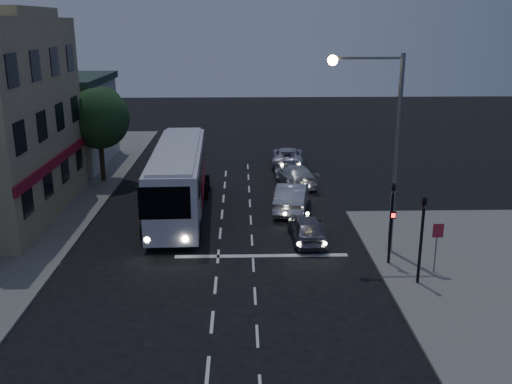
{
  "coord_description": "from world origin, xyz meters",
  "views": [
    {
      "loc": [
        1.08,
        -22.37,
        10.37
      ],
      "look_at": [
        1.83,
        4.97,
        2.2
      ],
      "focal_mm": 40.0,
      "sensor_mm": 36.0,
      "label": 1
    }
  ],
  "objects_px": {
    "traffic_signal_main": "(392,214)",
    "street_tree": "(99,116)",
    "car_sedan_a": "(292,197)",
    "traffic_signal_side": "(422,230)",
    "regulatory_sign": "(437,240)",
    "tour_bus": "(179,178)",
    "car_suv": "(307,228)",
    "streetlight": "(383,132)",
    "car_sedan_c": "(288,156)",
    "car_sedan_b": "(295,175)"
  },
  "relations": [
    {
      "from": "traffic_signal_main",
      "to": "street_tree",
      "type": "relative_size",
      "value": 0.66
    },
    {
      "from": "car_sedan_a",
      "to": "traffic_signal_side",
      "type": "relative_size",
      "value": 1.18
    },
    {
      "from": "traffic_signal_side",
      "to": "regulatory_sign",
      "type": "xyz_separation_m",
      "value": [
        1.0,
        0.96,
        -0.82
      ]
    },
    {
      "from": "traffic_signal_main",
      "to": "street_tree",
      "type": "bearing_deg",
      "value": 137.97
    },
    {
      "from": "tour_bus",
      "to": "car_suv",
      "type": "height_order",
      "value": "tour_bus"
    },
    {
      "from": "car_sedan_a",
      "to": "streetlight",
      "type": "bearing_deg",
      "value": 127.79
    },
    {
      "from": "traffic_signal_side",
      "to": "regulatory_sign",
      "type": "relative_size",
      "value": 1.86
    },
    {
      "from": "traffic_signal_side",
      "to": "regulatory_sign",
      "type": "height_order",
      "value": "traffic_signal_side"
    },
    {
      "from": "traffic_signal_side",
      "to": "streetlight",
      "type": "distance_m",
      "value": 4.84
    },
    {
      "from": "car_sedan_c",
      "to": "traffic_signal_side",
      "type": "bearing_deg",
      "value": 104.82
    },
    {
      "from": "regulatory_sign",
      "to": "street_tree",
      "type": "height_order",
      "value": "street_tree"
    },
    {
      "from": "car_suv",
      "to": "car_sedan_a",
      "type": "relative_size",
      "value": 0.81
    },
    {
      "from": "car_sedan_a",
      "to": "car_sedan_b",
      "type": "height_order",
      "value": "car_sedan_a"
    },
    {
      "from": "car_sedan_b",
      "to": "car_sedan_c",
      "type": "distance_m",
      "value": 5.46
    },
    {
      "from": "streetlight",
      "to": "street_tree",
      "type": "xyz_separation_m",
      "value": [
        -15.55,
        12.82,
        -1.23
      ]
    },
    {
      "from": "tour_bus",
      "to": "car_sedan_c",
      "type": "distance_m",
      "value": 13.03
    },
    {
      "from": "tour_bus",
      "to": "car_sedan_c",
      "type": "xyz_separation_m",
      "value": [
        7.0,
        10.9,
        -1.37
      ]
    },
    {
      "from": "car_sedan_a",
      "to": "regulatory_sign",
      "type": "height_order",
      "value": "regulatory_sign"
    },
    {
      "from": "regulatory_sign",
      "to": "street_tree",
      "type": "bearing_deg",
      "value": 138.92
    },
    {
      "from": "traffic_signal_main",
      "to": "car_sedan_b",
      "type": "bearing_deg",
      "value": 102.78
    },
    {
      "from": "car_sedan_a",
      "to": "car_sedan_b",
      "type": "distance_m",
      "value": 5.26
    },
    {
      "from": "car_suv",
      "to": "car_sedan_c",
      "type": "xyz_separation_m",
      "value": [
        0.31,
        15.52,
        0.02
      ]
    },
    {
      "from": "car_suv",
      "to": "car_sedan_a",
      "type": "distance_m",
      "value": 4.85
    },
    {
      "from": "tour_bus",
      "to": "car_sedan_b",
      "type": "bearing_deg",
      "value": 35.84
    },
    {
      "from": "car_suv",
      "to": "traffic_signal_main",
      "type": "distance_m",
      "value": 4.8
    },
    {
      "from": "traffic_signal_main",
      "to": "regulatory_sign",
      "type": "distance_m",
      "value": 2.14
    },
    {
      "from": "car_suv",
      "to": "car_sedan_b",
      "type": "bearing_deg",
      "value": -94.24
    },
    {
      "from": "car_sedan_a",
      "to": "streetlight",
      "type": "distance_m",
      "value": 8.78
    },
    {
      "from": "traffic_signal_main",
      "to": "streetlight",
      "type": "bearing_deg",
      "value": 100.2
    },
    {
      "from": "regulatory_sign",
      "to": "traffic_signal_side",
      "type": "bearing_deg",
      "value": -136.08
    },
    {
      "from": "tour_bus",
      "to": "traffic_signal_side",
      "type": "bearing_deg",
      "value": -43.86
    },
    {
      "from": "traffic_signal_side",
      "to": "car_sedan_b",
      "type": "bearing_deg",
      "value": 103.68
    },
    {
      "from": "street_tree",
      "to": "car_sedan_c",
      "type": "bearing_deg",
      "value": 18.53
    },
    {
      "from": "car_sedan_b",
      "to": "traffic_signal_main",
      "type": "distance_m",
      "value": 13.52
    },
    {
      "from": "streetlight",
      "to": "car_sedan_b",
      "type": "bearing_deg",
      "value": 103.09
    },
    {
      "from": "streetlight",
      "to": "car_sedan_c",
      "type": "bearing_deg",
      "value": 99.08
    },
    {
      "from": "car_suv",
      "to": "traffic_signal_side",
      "type": "relative_size",
      "value": 0.95
    },
    {
      "from": "car_sedan_a",
      "to": "car_sedan_c",
      "type": "distance_m",
      "value": 10.7
    },
    {
      "from": "street_tree",
      "to": "regulatory_sign",
      "type": "bearing_deg",
      "value": -41.08
    },
    {
      "from": "car_sedan_a",
      "to": "car_suv",
      "type": "bearing_deg",
      "value": 103.97
    },
    {
      "from": "car_sedan_c",
      "to": "street_tree",
      "type": "height_order",
      "value": "street_tree"
    },
    {
      "from": "car_suv",
      "to": "regulatory_sign",
      "type": "xyz_separation_m",
      "value": [
        5.0,
        -4.04,
        0.93
      ]
    },
    {
      "from": "car_suv",
      "to": "street_tree",
      "type": "bearing_deg",
      "value": -44.25
    },
    {
      "from": "tour_bus",
      "to": "car_sedan_b",
      "type": "height_order",
      "value": "tour_bus"
    },
    {
      "from": "car_sedan_b",
      "to": "traffic_signal_side",
      "type": "bearing_deg",
      "value": 92.02
    },
    {
      "from": "car_suv",
      "to": "street_tree",
      "type": "height_order",
      "value": "street_tree"
    },
    {
      "from": "car_sedan_a",
      "to": "traffic_signal_side",
      "type": "distance_m",
      "value": 10.86
    },
    {
      "from": "traffic_signal_side",
      "to": "car_sedan_c",
      "type": "bearing_deg",
      "value": 100.2
    },
    {
      "from": "regulatory_sign",
      "to": "streetlight",
      "type": "bearing_deg",
      "value": 128.75
    },
    {
      "from": "tour_bus",
      "to": "traffic_signal_main",
      "type": "xyz_separation_m",
      "value": [
        9.99,
        -7.64,
        0.37
      ]
    }
  ]
}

